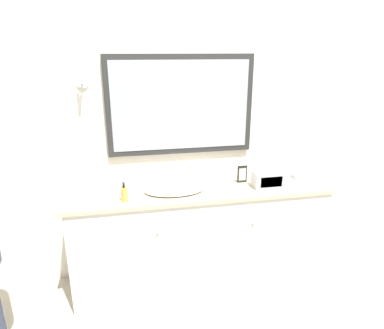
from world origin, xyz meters
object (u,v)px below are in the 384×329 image
Objects in this scene: appliance_box at (269,179)px; soap_bottle at (124,194)px; sink_basin at (174,188)px; picture_frame at (242,174)px.

soap_bottle is at bearing -177.19° from appliance_box.
sink_basin is 0.59m from picture_frame.
picture_frame is at bearing 5.78° from sink_basin.
soap_bottle reaches higher than picture_frame.
picture_frame is (0.59, 0.06, 0.05)m from sink_basin.
picture_frame is at bearing 11.30° from soap_bottle.
appliance_box is (0.76, -0.08, 0.05)m from sink_basin.
appliance_box is 1.71× the size of picture_frame.
appliance_box is (1.16, 0.06, 0.00)m from soap_bottle.
soap_bottle is 1.16m from appliance_box.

